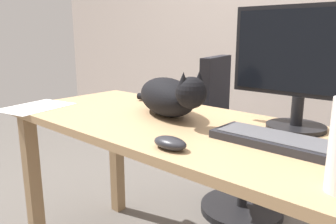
# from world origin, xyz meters

# --- Properties ---
(desk) EXTENTS (1.52, 0.63, 0.72)m
(desk) POSITION_xyz_m (0.00, 0.00, 0.61)
(desk) COLOR tan
(desk) RESTS_ON ground_plane
(office_chair) EXTENTS (0.50, 0.48, 0.91)m
(office_chair) POSITION_xyz_m (-0.18, 0.72, 0.39)
(office_chair) COLOR black
(office_chair) RESTS_ON ground_plane
(monitor) EXTENTS (0.48, 0.20, 0.42)m
(monitor) POSITION_xyz_m (0.34, 0.20, 0.94)
(monitor) COLOR black
(monitor) RESTS_ON desk
(keyboard) EXTENTS (0.44, 0.15, 0.03)m
(keyboard) POSITION_xyz_m (0.40, 0.00, 0.73)
(keyboard) COLOR #232328
(keyboard) RESTS_ON desk
(cat) EXTENTS (0.56, 0.32, 0.20)m
(cat) POSITION_xyz_m (-0.11, 0.05, 0.80)
(cat) COLOR black
(cat) RESTS_ON desk
(computer_mouse) EXTENTS (0.11, 0.06, 0.04)m
(computer_mouse) POSITION_xyz_m (0.16, -0.24, 0.74)
(computer_mouse) COLOR #232328
(computer_mouse) RESTS_ON desk
(paper_sheet) EXTENTS (0.27, 0.33, 0.00)m
(paper_sheet) POSITION_xyz_m (-0.66, -0.22, 0.72)
(paper_sheet) COLOR white
(paper_sheet) RESTS_ON desk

